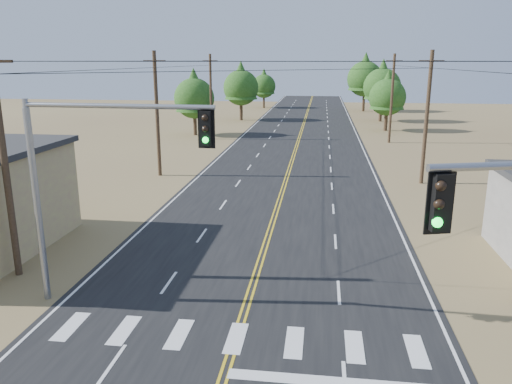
# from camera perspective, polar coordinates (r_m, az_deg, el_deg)

# --- Properties ---
(road) EXTENTS (15.00, 200.00, 0.02)m
(road) POSITION_cam_1_polar(r_m,az_deg,el_deg) (38.24, 3.26, 0.82)
(road) COLOR black
(road) RESTS_ON ground
(utility_pole_left_near) EXTENTS (1.80, 0.30, 10.00)m
(utility_pole_left_near) POSITION_cam_1_polar(r_m,az_deg,el_deg) (23.49, -26.81, 3.11)
(utility_pole_left_near) COLOR #4C3826
(utility_pole_left_near) RESTS_ON ground
(utility_pole_left_mid) EXTENTS (1.80, 0.30, 10.00)m
(utility_pole_left_mid) POSITION_cam_1_polar(r_m,az_deg,el_deg) (41.38, -11.24, 8.81)
(utility_pole_left_mid) COLOR #4C3826
(utility_pole_left_mid) RESTS_ON ground
(utility_pole_left_far) EXTENTS (1.80, 0.30, 10.00)m
(utility_pole_left_far) POSITION_cam_1_polar(r_m,az_deg,el_deg) (60.60, -5.18, 10.84)
(utility_pole_left_far) COLOR #4C3826
(utility_pole_left_far) RESTS_ON ground
(utility_pole_right_mid) EXTENTS (1.80, 0.30, 10.00)m
(utility_pole_right_mid) POSITION_cam_1_polar(r_m,az_deg,el_deg) (40.01, 18.93, 8.11)
(utility_pole_right_mid) COLOR #4C3826
(utility_pole_right_mid) RESTS_ON ground
(utility_pole_right_far) EXTENTS (1.80, 0.30, 10.00)m
(utility_pole_right_far) POSITION_cam_1_polar(r_m,az_deg,el_deg) (59.67, 15.26, 10.33)
(utility_pole_right_far) COLOR #4C3826
(utility_pole_right_far) RESTS_ON ground
(signal_mast_left) EXTENTS (7.20, 0.74, 7.90)m
(signal_mast_left) POSITION_cam_1_polar(r_m,az_deg,el_deg) (19.34, -19.00, 2.55)
(signal_mast_left) COLOR gray
(signal_mast_left) RESTS_ON ground
(tree_left_near) EXTENTS (5.05, 5.05, 8.42)m
(tree_left_near) POSITION_cam_1_polar(r_m,az_deg,el_deg) (64.20, -7.09, 11.04)
(tree_left_near) COLOR #3F2D1E
(tree_left_near) RESTS_ON ground
(tree_left_mid) EXTENTS (5.54, 5.54, 9.24)m
(tree_left_mid) POSITION_cam_1_polar(r_m,az_deg,el_deg) (80.31, -1.73, 12.23)
(tree_left_mid) COLOR #3F2D1E
(tree_left_mid) RESTS_ON ground
(tree_left_far) EXTENTS (4.66, 4.66, 7.77)m
(tree_left_far) POSITION_cam_1_polar(r_m,az_deg,el_deg) (101.76, 0.91, 12.27)
(tree_left_far) COLOR #3F2D1E
(tree_left_far) RESTS_ON ground
(tree_right_near) EXTENTS (4.89, 4.89, 8.14)m
(tree_right_near) POSITION_cam_1_polar(r_m,az_deg,el_deg) (70.05, 14.81, 10.83)
(tree_right_near) COLOR #3F2D1E
(tree_right_near) RESTS_ON ground
(tree_right_mid) EXTENTS (5.75, 5.75, 9.58)m
(tree_right_mid) POSITION_cam_1_polar(r_m,az_deg,el_deg) (80.95, 14.24, 11.97)
(tree_right_mid) COLOR #3F2D1E
(tree_right_mid) RESTS_ON ground
(tree_right_far) EXTENTS (6.48, 6.48, 10.79)m
(tree_right_far) POSITION_cam_1_polar(r_m,az_deg,el_deg) (96.88, 12.35, 12.91)
(tree_right_far) COLOR #3F2D1E
(tree_right_far) RESTS_ON ground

